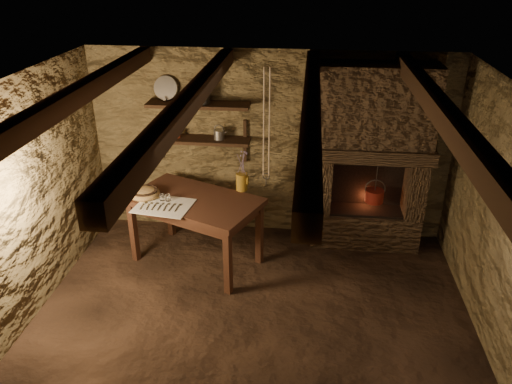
# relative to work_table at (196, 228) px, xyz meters

# --- Properties ---
(floor) EXTENTS (4.50, 4.50, 0.00)m
(floor) POSITION_rel_work_table_xyz_m (0.79, -1.11, -0.46)
(floor) COLOR black
(floor) RESTS_ON ground
(back_wall) EXTENTS (4.50, 0.04, 2.40)m
(back_wall) POSITION_rel_work_table_xyz_m (0.79, 0.89, 0.74)
(back_wall) COLOR #483921
(back_wall) RESTS_ON floor
(left_wall) EXTENTS (0.04, 4.00, 2.40)m
(left_wall) POSITION_rel_work_table_xyz_m (-1.46, -1.11, 0.74)
(left_wall) COLOR #483921
(left_wall) RESTS_ON floor
(right_wall) EXTENTS (0.04, 4.00, 2.40)m
(right_wall) POSITION_rel_work_table_xyz_m (3.04, -1.11, 0.74)
(right_wall) COLOR #483921
(right_wall) RESTS_ON floor
(ceiling) EXTENTS (4.50, 4.00, 0.04)m
(ceiling) POSITION_rel_work_table_xyz_m (0.79, -1.11, 1.94)
(ceiling) COLOR black
(ceiling) RESTS_ON back_wall
(beam_far_left) EXTENTS (0.14, 3.95, 0.16)m
(beam_far_left) POSITION_rel_work_table_xyz_m (-0.71, -1.11, 1.85)
(beam_far_left) COLOR black
(beam_far_left) RESTS_ON ceiling
(beam_mid_left) EXTENTS (0.14, 3.95, 0.16)m
(beam_mid_left) POSITION_rel_work_table_xyz_m (0.29, -1.11, 1.85)
(beam_mid_left) COLOR black
(beam_mid_left) RESTS_ON ceiling
(beam_mid_right) EXTENTS (0.14, 3.95, 0.16)m
(beam_mid_right) POSITION_rel_work_table_xyz_m (1.29, -1.11, 1.85)
(beam_mid_right) COLOR black
(beam_mid_right) RESTS_ON ceiling
(beam_far_right) EXTENTS (0.14, 3.95, 0.16)m
(beam_far_right) POSITION_rel_work_table_xyz_m (2.29, -1.11, 1.85)
(beam_far_right) COLOR black
(beam_far_right) RESTS_ON ceiling
(shelf_lower) EXTENTS (1.25, 0.30, 0.04)m
(shelf_lower) POSITION_rel_work_table_xyz_m (-0.06, 0.73, 0.84)
(shelf_lower) COLOR black
(shelf_lower) RESTS_ON back_wall
(shelf_upper) EXTENTS (1.25, 0.30, 0.04)m
(shelf_upper) POSITION_rel_work_table_xyz_m (-0.06, 0.73, 1.29)
(shelf_upper) COLOR black
(shelf_upper) RESTS_ON back_wall
(hearth) EXTENTS (1.43, 0.51, 2.30)m
(hearth) POSITION_rel_work_table_xyz_m (2.04, 0.66, 0.77)
(hearth) COLOR #332519
(hearth) RESTS_ON floor
(work_table) EXTENTS (1.70, 1.36, 0.85)m
(work_table) POSITION_rel_work_table_xyz_m (0.00, 0.00, 0.00)
(work_table) COLOR #341C12
(work_table) RESTS_ON floor
(linen_cloth) EXTENTS (0.67, 0.57, 0.01)m
(linen_cloth) POSITION_rel_work_table_xyz_m (-0.30, -0.22, 0.40)
(linen_cloth) COLOR beige
(linen_cloth) RESTS_ON work_table
(pewter_cutlery_row) EXTENTS (0.53, 0.27, 0.01)m
(pewter_cutlery_row) POSITION_rel_work_table_xyz_m (-0.30, -0.24, 0.41)
(pewter_cutlery_row) COLOR gray
(pewter_cutlery_row) RESTS_ON linen_cloth
(drinking_glasses) EXTENTS (0.20, 0.06, 0.08)m
(drinking_glasses) POSITION_rel_work_table_xyz_m (-0.28, -0.10, 0.44)
(drinking_glasses) COLOR white
(drinking_glasses) RESTS_ON linen_cloth
(stoneware_jug) EXTENTS (0.16, 0.16, 0.48)m
(stoneware_jug) POSITION_rel_work_table_xyz_m (0.52, 0.30, 0.60)
(stoneware_jug) COLOR olive
(stoneware_jug) RESTS_ON work_table
(wooden_bowl) EXTENTS (0.42, 0.42, 0.13)m
(wooden_bowl) POSITION_rel_work_table_xyz_m (-0.58, -0.02, 0.43)
(wooden_bowl) COLOR olive
(wooden_bowl) RESTS_ON work_table
(iron_stockpot) EXTENTS (0.28, 0.28, 0.17)m
(iron_stockpot) POSITION_rel_work_table_xyz_m (-0.03, 0.73, 1.40)
(iron_stockpot) COLOR #33312D
(iron_stockpot) RESTS_ON shelf_upper
(tin_pan) EXTENTS (0.30, 0.14, 0.29)m
(tin_pan) POSITION_rel_work_table_xyz_m (-0.48, 0.83, 1.46)
(tin_pan) COLOR #A0A19B
(tin_pan) RESTS_ON shelf_upper
(small_kettle) EXTENTS (0.21, 0.18, 0.18)m
(small_kettle) POSITION_rel_work_table_xyz_m (0.18, 0.73, 0.92)
(small_kettle) COLOR #A0A19B
(small_kettle) RESTS_ON shelf_lower
(rusty_tin) EXTENTS (0.08, 0.08, 0.08)m
(rusty_tin) POSITION_rel_work_table_xyz_m (-0.35, 0.73, 0.90)
(rusty_tin) COLOR maroon
(rusty_tin) RESTS_ON shelf_lower
(red_pot) EXTENTS (0.25, 0.25, 0.54)m
(red_pot) POSITION_rel_work_table_xyz_m (2.12, 0.61, 0.25)
(red_pot) COLOR maroon
(red_pot) RESTS_ON hearth
(hanging_ropes) EXTENTS (0.08, 0.08, 1.20)m
(hanging_ropes) POSITION_rel_work_table_xyz_m (0.84, -0.06, 1.34)
(hanging_ropes) COLOR beige
(hanging_ropes) RESTS_ON ceiling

